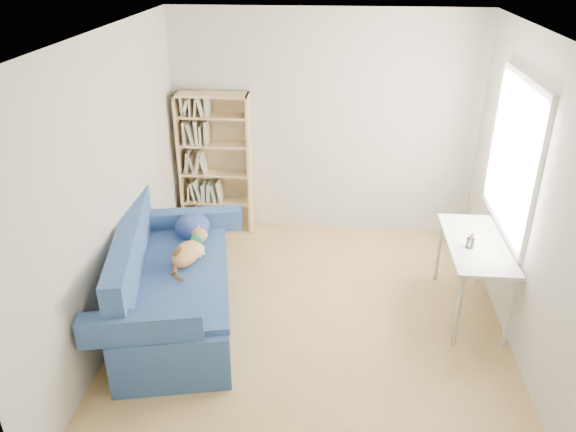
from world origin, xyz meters
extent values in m
plane|color=tan|center=(0.00, 0.00, 0.00)|extent=(4.00, 4.00, 0.00)
cube|color=silver|center=(0.00, 2.00, 1.30)|extent=(3.50, 0.04, 2.60)
cube|color=silver|center=(0.00, -2.00, 1.30)|extent=(3.50, 0.04, 2.60)
cube|color=silver|center=(-1.75, 0.00, 1.30)|extent=(0.04, 4.00, 2.60)
cube|color=silver|center=(1.75, 0.00, 1.30)|extent=(0.04, 4.00, 2.60)
cube|color=white|center=(0.00, 0.00, 2.60)|extent=(3.50, 4.00, 0.04)
cube|color=white|center=(1.75, 0.60, 1.50)|extent=(0.01, 1.20, 1.30)
cube|color=navy|center=(-1.26, -0.04, 0.25)|extent=(1.32, 2.13, 0.49)
cube|color=navy|center=(-1.64, -0.04, 0.74)|extent=(0.58, 1.97, 0.48)
cube|color=navy|center=(-1.26, 0.86, 0.60)|extent=(0.95, 0.36, 0.22)
cube|color=navy|center=(-1.26, -0.94, 0.60)|extent=(0.95, 0.36, 0.22)
cube|color=navy|center=(-1.24, -0.04, 0.52)|extent=(1.27, 1.97, 0.05)
ellipsoid|color=navy|center=(-1.26, 0.66, 0.63)|extent=(0.35, 0.38, 0.26)
ellipsoid|color=#A15512|center=(-1.19, 0.12, 0.63)|extent=(0.28, 0.44, 0.17)
ellipsoid|color=silver|center=(-1.13, 0.24, 0.61)|extent=(0.16, 0.19, 0.10)
ellipsoid|color=#38220F|center=(-1.22, 0.07, 0.67)|extent=(0.16, 0.22, 0.08)
sphere|color=#A15512|center=(-1.17, 0.42, 0.67)|extent=(0.15, 0.15, 0.15)
cone|color=#A15512|center=(-1.19, 0.45, 0.74)|extent=(0.06, 0.07, 0.07)
cone|color=#A15512|center=(-1.19, 0.38, 0.74)|extent=(0.07, 0.07, 0.07)
cylinder|color=#22AB76|center=(-1.17, 0.34, 0.65)|extent=(0.12, 0.05, 0.12)
cylinder|color=#38220F|center=(-1.21, -0.12, 0.59)|extent=(0.08, 0.17, 0.06)
cube|color=tan|center=(-1.66, 1.85, 0.84)|extent=(0.03, 0.26, 1.69)
cube|color=tan|center=(-0.85, 1.85, 0.84)|extent=(0.03, 0.26, 1.69)
cube|color=tan|center=(-1.25, 1.85, 1.67)|extent=(0.84, 0.26, 0.03)
cube|color=tan|center=(-1.25, 1.85, 0.01)|extent=(0.84, 0.26, 0.03)
cube|color=tan|center=(-1.25, 1.97, 0.84)|extent=(0.84, 0.02, 1.69)
cube|color=silver|center=(1.46, 0.35, 0.73)|extent=(0.53, 1.16, 0.04)
cylinder|color=silver|center=(1.68, 0.88, 0.35)|extent=(0.04, 0.04, 0.71)
cylinder|color=silver|center=(1.68, -0.18, 0.35)|extent=(0.04, 0.04, 0.71)
cylinder|color=silver|center=(1.25, 0.88, 0.35)|extent=(0.04, 0.04, 0.71)
cylinder|color=silver|center=(1.25, -0.18, 0.35)|extent=(0.04, 0.04, 0.71)
cylinder|color=white|center=(1.38, 0.25, 0.79)|extent=(0.08, 0.08, 0.09)
camera|label=1|loc=(0.14, -4.25, 3.23)|focal=35.00mm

